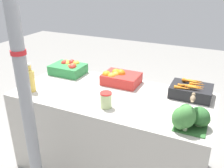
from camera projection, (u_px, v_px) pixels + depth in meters
ground_plane at (112, 165)px, 2.57m from camera, size 10.00×10.00×0.00m
market_table at (112, 132)px, 2.41m from camera, size 1.77×0.84×0.81m
support_pole at (19, 58)px, 1.58m from camera, size 0.10×0.10×2.62m
apple_crate at (69, 68)px, 2.69m from camera, size 0.35×0.26×0.14m
orange_crate at (120, 78)px, 2.44m from camera, size 0.35×0.26×0.14m
carrot_crate at (191, 90)px, 2.18m from camera, size 0.35×0.26×0.14m
broccoli_pile at (190, 117)px, 1.72m from camera, size 0.25×0.23×0.20m
juice_bottle_cloudy at (22, 78)px, 2.30m from camera, size 0.07×0.07×0.26m
juice_bottle_golden at (31, 80)px, 2.25m from camera, size 0.06×0.06×0.27m
pickle_jar at (106, 100)px, 2.00m from camera, size 0.10×0.10×0.13m
sparrow_bird at (193, 98)px, 1.68m from camera, size 0.04×0.14×0.05m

